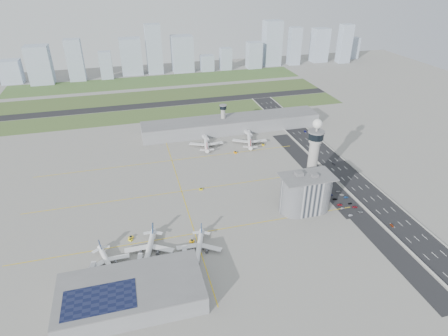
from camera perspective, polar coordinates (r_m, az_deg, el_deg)
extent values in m
plane|color=gray|center=(313.46, 1.68, -5.41)|extent=(1000.00, 1000.00, 0.00)
cube|color=#455C2B|center=(507.22, -7.89, 8.35)|extent=(480.00, 50.00, 0.08)
cube|color=#415B2B|center=(577.63, -8.98, 10.87)|extent=(480.00, 60.00, 0.08)
cube|color=#3B5829|center=(653.87, -9.89, 12.94)|extent=(480.00, 70.00, 0.08)
cube|color=black|center=(541.79, -8.46, 9.68)|extent=(480.00, 22.00, 0.10)
cube|color=black|center=(359.17, 19.56, -2.38)|extent=(28.00, 500.00, 0.10)
cube|color=#9E9E99|center=(351.63, 17.67, -2.64)|extent=(0.60, 500.00, 1.20)
cube|color=#9E9E99|center=(366.55, 21.40, -1.97)|extent=(0.60, 500.00, 1.20)
cube|color=black|center=(339.46, 16.93, -3.85)|extent=(18.00, 260.00, 0.08)
cube|color=black|center=(330.19, 17.67, -4.98)|extent=(20.00, 44.00, 0.10)
cube|color=yellow|center=(282.58, -4.46, -9.93)|extent=(260.00, 0.60, 0.01)
cube|color=yellow|center=(330.86, -6.49, -3.56)|extent=(260.00, 0.60, 0.01)
cube|color=yellow|center=(382.46, -7.96, 1.15)|extent=(260.00, 0.60, 0.01)
cube|color=yellow|center=(330.86, -6.49, -3.56)|extent=(0.60, 260.00, 0.01)
cylinder|color=#ADAAA5|center=(332.39, 13.32, 0.75)|extent=(8.40, 8.40, 48.00)
cylinder|color=#ADAAA5|center=(322.81, 13.76, 4.18)|extent=(11.00, 11.00, 4.00)
cylinder|color=black|center=(321.20, 13.84, 4.83)|extent=(13.00, 13.00, 6.00)
cylinder|color=slate|center=(319.83, 13.91, 5.40)|extent=(14.00, 14.00, 1.00)
cylinder|color=#ADAAA5|center=(318.86, 13.96, 5.81)|extent=(1.60, 1.60, 5.00)
sphere|color=white|center=(317.18, 14.06, 6.56)|extent=(8.00, 8.00, 8.00)
cylinder|color=#ADAAA5|center=(442.14, -0.14, 7.40)|extent=(5.00, 5.00, 28.00)
cylinder|color=black|center=(436.81, -0.14, 9.23)|extent=(8.00, 8.00, 4.00)
cylinder|color=slate|center=(435.97, -0.14, 9.54)|extent=(8.60, 8.60, 0.80)
cube|color=#B2B2B7|center=(305.64, 12.32, -3.78)|extent=(18.00, 24.00, 30.00)
cylinder|color=#B2B2B7|center=(301.97, 10.79, -4.05)|extent=(24.00, 24.00, 30.00)
cylinder|color=#B2B2B7|center=(309.52, 13.81, -3.52)|extent=(24.00, 24.00, 30.00)
cube|color=slate|center=(297.73, 12.63, -1.29)|extent=(42.00, 24.00, 0.80)
cube|color=slate|center=(296.70, 11.37, -0.90)|extent=(6.00, 5.00, 3.00)
cube|color=slate|center=(297.78, 13.68, -1.13)|extent=(5.00, 4.00, 2.40)
cube|color=gray|center=(445.31, 1.18, 6.66)|extent=(210.00, 32.00, 15.00)
cube|color=slate|center=(442.35, 1.19, 7.60)|extent=(210.00, 32.00, 0.80)
cube|color=gray|center=(238.21, -13.90, -18.10)|extent=(84.00, 42.00, 12.00)
cube|color=slate|center=(233.64, -14.09, -17.03)|extent=(84.00, 42.00, 0.80)
cube|color=black|center=(230.59, -18.45, -18.45)|extent=(40.00, 22.00, 0.20)
imported|color=white|center=(315.27, 18.71, -6.82)|extent=(3.66, 1.51, 1.24)
imported|color=gray|center=(321.44, 17.62, -5.87)|extent=(3.62, 1.79, 1.14)
imported|color=#B51A28|center=(325.15, 17.23, -5.36)|extent=(4.53, 2.66, 1.18)
imported|color=black|center=(331.30, 16.57, -4.55)|extent=(4.48, 2.15, 1.26)
imported|color=navy|center=(335.81, 16.00, -3.97)|extent=(3.48, 1.48, 1.17)
imported|color=white|center=(339.00, 15.58, -3.56)|extent=(3.86, 1.84, 1.22)
imported|color=gray|center=(322.09, 20.09, -6.27)|extent=(4.37, 2.48, 1.15)
imported|color=maroon|center=(326.27, 19.33, -5.61)|extent=(4.58, 2.47, 1.26)
imported|color=black|center=(329.41, 18.65, -5.14)|extent=(3.49, 1.61, 1.16)
imported|color=navy|center=(336.39, 18.12, -4.26)|extent=(3.91, 1.40, 1.28)
imported|color=#BDBDBD|center=(338.91, 17.54, -3.90)|extent=(4.23, 2.24, 1.13)
imported|color=#A2A2A8|center=(342.68, 17.03, -3.43)|extent=(3.92, 1.75, 1.12)
imported|color=#953C1A|center=(315.59, 24.21, -7.97)|extent=(1.79, 3.88, 1.29)
imported|color=black|center=(387.05, 16.38, 0.63)|extent=(1.36, 3.83, 1.26)
imported|color=navy|center=(453.65, 12.25, 5.47)|extent=(2.45, 4.57, 1.22)
imported|color=#A5A6B1|center=(496.33, 7.79, 7.95)|extent=(1.63, 3.59, 1.19)
cube|color=#9EADC1|center=(718.52, -29.69, 12.63)|extent=(32.30, 25.84, 36.93)
cube|color=#9EADC1|center=(690.21, -26.28, 13.91)|extent=(35.81, 28.65, 60.36)
cube|color=#9EADC1|center=(685.84, -21.74, 15.02)|extent=(25.49, 20.39, 66.89)
cube|color=#9EADC1|center=(683.03, -17.54, 14.71)|extent=(20.04, 16.03, 45.20)
cube|color=#9EADC1|center=(699.49, -13.98, 16.18)|extent=(35.76, 28.61, 61.22)
cube|color=#9EADC1|center=(694.15, -10.64, 17.36)|extent=(26.33, 21.06, 83.39)
cube|color=#9EADC1|center=(702.85, -6.36, 16.92)|extent=(36.96, 29.57, 62.11)
cube|color=#9EADC1|center=(706.17, -2.59, 15.69)|extent=(23.01, 18.41, 27.75)
cube|color=#9EADC1|center=(712.81, 0.26, 16.31)|extent=(20.22, 16.18, 38.97)
cube|color=#9EADC1|center=(725.88, 4.59, 16.77)|extent=(26.14, 20.92, 46.89)
cube|color=#9EADC1|center=(747.16, 7.31, 18.34)|extent=(32.26, 25.81, 81.20)
cube|color=#9EADC1|center=(759.39, 10.68, 17.78)|extent=(21.59, 17.28, 68.75)
cube|color=#9EADC1|center=(794.06, 14.37, 17.69)|extent=(30.25, 24.20, 63.40)
cube|color=#9EADC1|center=(798.24, 17.91, 17.58)|extent=(23.04, 18.43, 71.56)
cube|color=#9EADC1|center=(843.14, 18.96, 16.91)|extent=(22.64, 18.11, 41.06)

